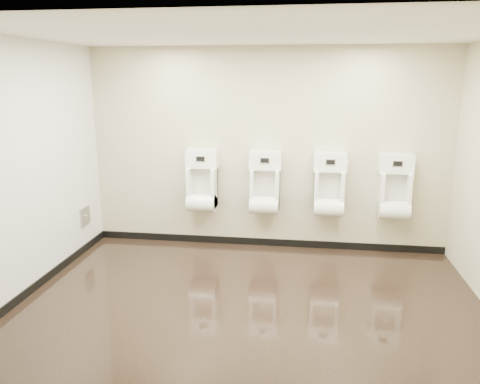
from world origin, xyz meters
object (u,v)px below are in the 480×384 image
object	(u,v)px
urinal_1	(265,187)
urinal_2	(329,189)
access_panel	(85,216)
urinal_3	(395,191)
urinal_0	(202,185)

from	to	relation	value
urinal_1	urinal_2	xyz separation A→B (m)	(0.88, 0.00, 0.00)
access_panel	urinal_1	xyz separation A→B (m)	(2.48, 0.40, 0.40)
urinal_1	access_panel	bearing A→B (deg)	-170.85
access_panel	urinal_3	distance (m)	4.26
access_panel	urinal_0	xyz separation A→B (m)	(1.59, 0.40, 0.40)
urinal_0	urinal_2	xyz separation A→B (m)	(1.77, 0.00, 0.00)
urinal_1	urinal_2	distance (m)	0.88
urinal_0	urinal_1	bearing A→B (deg)	0.00
access_panel	urinal_0	size ratio (longest dim) A/B	0.29
access_panel	urinal_2	bearing A→B (deg)	6.79
urinal_0	urinal_2	size ratio (longest dim) A/B	1.00
access_panel	urinal_2	world-z (taller)	urinal_2
access_panel	urinal_3	bearing A→B (deg)	5.41
urinal_0	urinal_3	world-z (taller)	same
access_panel	urinal_0	world-z (taller)	urinal_0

